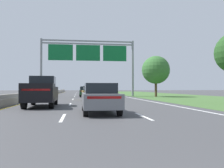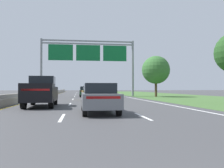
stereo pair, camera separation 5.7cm
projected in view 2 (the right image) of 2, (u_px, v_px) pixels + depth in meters
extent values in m
plane|color=#3D3D3F|center=(87.00, 97.00, 35.23)|extent=(220.00, 220.00, 0.00)
cube|color=white|center=(62.00, 118.00, 10.71)|extent=(0.14, 3.00, 0.01)
cube|color=white|center=(70.00, 104.00, 19.63)|extent=(0.14, 3.00, 0.01)
cube|color=white|center=(73.00, 99.00, 28.54)|extent=(0.14, 3.00, 0.01)
cube|color=white|center=(74.00, 97.00, 37.46)|extent=(0.14, 3.00, 0.01)
cube|color=white|center=(75.00, 95.00, 46.38)|extent=(0.14, 3.00, 0.01)
cube|color=white|center=(76.00, 94.00, 55.29)|extent=(0.14, 3.00, 0.01)
cube|color=white|center=(77.00, 93.00, 64.21)|extent=(0.14, 3.00, 0.01)
cube|color=white|center=(77.00, 92.00, 73.13)|extent=(0.14, 3.00, 0.01)
cube|color=white|center=(77.00, 92.00, 82.04)|extent=(0.14, 3.00, 0.01)
cube|color=white|center=(143.00, 116.00, 11.21)|extent=(0.14, 3.00, 0.01)
cube|color=white|center=(115.00, 104.00, 20.13)|extent=(0.14, 3.00, 0.01)
cube|color=white|center=(104.00, 99.00, 29.04)|extent=(0.14, 3.00, 0.01)
cube|color=white|center=(98.00, 96.00, 37.96)|extent=(0.14, 3.00, 0.01)
cube|color=white|center=(95.00, 95.00, 46.87)|extent=(0.14, 3.00, 0.01)
cube|color=white|center=(92.00, 94.00, 55.79)|extent=(0.14, 3.00, 0.01)
cube|color=white|center=(90.00, 93.00, 64.71)|extent=(0.14, 3.00, 0.01)
cube|color=white|center=(89.00, 92.00, 73.62)|extent=(0.14, 3.00, 0.01)
cube|color=white|center=(88.00, 92.00, 82.54)|extent=(0.14, 3.00, 0.01)
cube|color=white|center=(126.00, 97.00, 36.03)|extent=(0.16, 106.00, 0.01)
cube|color=gold|center=(46.00, 97.00, 34.44)|extent=(0.16, 106.00, 0.01)
cube|color=#3D602D|center=(177.00, 97.00, 37.11)|extent=(14.00, 110.00, 0.02)
cube|color=#A8A399|center=(41.00, 95.00, 34.35)|extent=(0.60, 110.00, 0.55)
cube|color=#A8A399|center=(41.00, 92.00, 34.35)|extent=(0.25, 110.00, 0.30)
cylinder|color=gray|center=(41.00, 67.00, 37.61)|extent=(0.36, 0.36, 9.14)
cylinder|color=gray|center=(133.00, 68.00, 39.59)|extent=(0.36, 0.36, 9.14)
cube|color=gray|center=(88.00, 41.00, 38.68)|extent=(14.70, 0.24, 0.20)
cube|color=gray|center=(88.00, 44.00, 38.67)|extent=(14.70, 0.24, 0.20)
cube|color=#0C602D|center=(61.00, 52.00, 37.88)|extent=(3.83, 0.12, 2.52)
cube|color=#0C602D|center=(88.00, 53.00, 38.46)|extent=(3.83, 0.12, 2.52)
cube|color=#0C602D|center=(115.00, 53.00, 39.05)|extent=(3.83, 0.12, 2.52)
cube|color=black|center=(41.00, 94.00, 17.13)|extent=(2.13, 5.45, 1.00)
cube|color=black|center=(43.00, 82.00, 17.99)|extent=(1.77, 1.94, 0.78)
cube|color=#B21414|center=(35.00, 90.00, 14.51)|extent=(1.68, 0.12, 0.12)
cube|color=black|center=(38.00, 85.00, 15.44)|extent=(2.05, 1.99, 0.20)
cylinder|color=black|center=(33.00, 100.00, 18.80)|extent=(0.32, 0.85, 0.84)
cylinder|color=black|center=(55.00, 99.00, 19.07)|extent=(0.32, 0.85, 0.84)
cylinder|color=black|center=(24.00, 102.00, 15.18)|extent=(0.32, 0.85, 0.84)
cylinder|color=black|center=(51.00, 102.00, 15.45)|extent=(0.32, 0.85, 0.84)
cube|color=slate|center=(99.00, 100.00, 12.72)|extent=(1.84, 4.41, 0.72)
cube|color=black|center=(99.00, 88.00, 12.68)|extent=(1.58, 2.31, 0.52)
cube|color=#B21414|center=(103.00, 97.00, 10.59)|extent=(1.53, 0.09, 0.12)
cylinder|color=black|center=(83.00, 105.00, 14.08)|extent=(0.22, 0.66, 0.66)
cylinder|color=black|center=(110.00, 105.00, 14.31)|extent=(0.22, 0.66, 0.66)
cylinder|color=black|center=(85.00, 109.00, 11.12)|extent=(0.22, 0.66, 0.66)
cylinder|color=black|center=(119.00, 109.00, 11.35)|extent=(0.22, 0.66, 0.66)
cube|color=#193D23|center=(86.00, 92.00, 36.13)|extent=(1.90, 4.43, 0.72)
cube|color=black|center=(86.00, 88.00, 36.09)|extent=(1.61, 2.33, 0.52)
cube|color=#B21414|center=(86.00, 91.00, 33.99)|extent=(1.53, 0.11, 0.12)
cylinder|color=black|center=(81.00, 94.00, 37.52)|extent=(0.23, 0.66, 0.66)
cylinder|color=black|center=(91.00, 94.00, 37.70)|extent=(0.23, 0.66, 0.66)
cylinder|color=black|center=(80.00, 95.00, 34.54)|extent=(0.23, 0.66, 0.66)
cylinder|color=black|center=(91.00, 95.00, 34.73)|extent=(0.23, 0.66, 0.66)
cube|color=#A38438|center=(90.00, 94.00, 26.87)|extent=(1.85, 4.41, 0.72)
cube|color=black|center=(90.00, 88.00, 26.83)|extent=(1.58, 2.31, 0.52)
cube|color=#B21414|center=(91.00, 92.00, 24.74)|extent=(1.53, 0.09, 0.12)
cylinder|color=black|center=(83.00, 96.00, 28.23)|extent=(0.22, 0.66, 0.66)
cylinder|color=black|center=(96.00, 96.00, 28.46)|extent=(0.22, 0.66, 0.66)
cylinder|color=black|center=(83.00, 97.00, 25.27)|extent=(0.22, 0.66, 0.66)
cylinder|color=black|center=(99.00, 97.00, 25.50)|extent=(0.22, 0.66, 0.66)
cube|color=#B2B5BA|center=(85.00, 92.00, 43.03)|extent=(1.83, 4.41, 0.72)
cube|color=black|center=(85.00, 88.00, 42.99)|extent=(1.57, 2.30, 0.52)
cube|color=#B21414|center=(85.00, 91.00, 40.89)|extent=(1.53, 0.08, 0.12)
cylinder|color=black|center=(80.00, 93.00, 44.40)|extent=(0.22, 0.66, 0.66)
cylinder|color=black|center=(89.00, 93.00, 44.61)|extent=(0.22, 0.66, 0.66)
cylinder|color=black|center=(80.00, 94.00, 41.43)|extent=(0.22, 0.66, 0.66)
cylinder|color=black|center=(89.00, 94.00, 41.65)|extent=(0.22, 0.66, 0.66)
cylinder|color=#4C3823|center=(156.00, 89.00, 36.14)|extent=(0.36, 0.36, 2.39)
sphere|color=#33662D|center=(156.00, 70.00, 36.19)|extent=(4.22, 4.22, 4.22)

